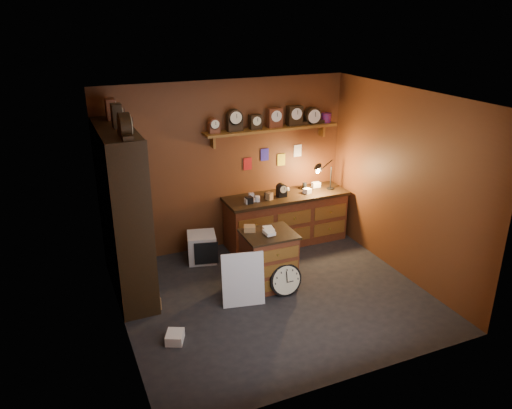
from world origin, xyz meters
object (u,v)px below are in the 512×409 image
object	(u,v)px
workbench	(286,216)
shelving_unit	(121,206)
big_round_clock	(285,280)
low_cabinet	(269,258)

from	to	relation	value
workbench	shelving_unit	bearing A→B (deg)	-169.59
workbench	big_round_clock	bearing A→B (deg)	-116.52
shelving_unit	low_cabinet	world-z (taller)	shelving_unit
low_cabinet	big_round_clock	bearing A→B (deg)	-69.12
shelving_unit	big_round_clock	xyz separation A→B (m)	(1.95, -0.99, -1.03)
workbench	low_cabinet	size ratio (longest dim) A/B	2.27
shelving_unit	workbench	bearing A→B (deg)	10.41
low_cabinet	shelving_unit	bearing A→B (deg)	160.48
shelving_unit	big_round_clock	bearing A→B (deg)	-26.96
shelving_unit	big_round_clock	world-z (taller)	shelving_unit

